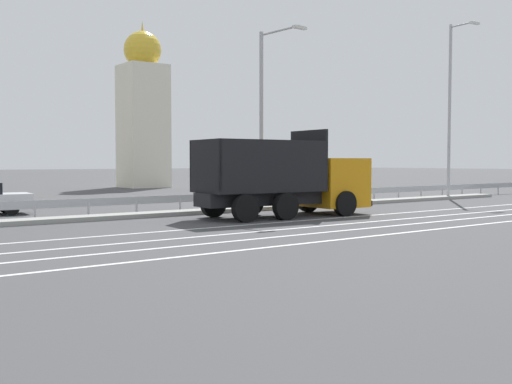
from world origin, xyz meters
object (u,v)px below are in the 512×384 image
at_px(street_lamp_2, 265,110).
at_px(church_tower, 143,111).
at_px(street_lamp_3, 451,105).
at_px(median_road_sign, 285,183).
at_px(dump_truck, 301,185).

bearing_deg(street_lamp_2, church_tower, 75.84).
distance_m(street_lamp_3, church_tower, 27.03).
relative_size(median_road_sign, street_lamp_3, 0.22).
relative_size(dump_truck, median_road_sign, 3.36).
relative_size(dump_truck, street_lamp_2, 0.93).
relative_size(median_road_sign, street_lamp_2, 0.28).
distance_m(median_road_sign, church_tower, 26.94).
xyz_separation_m(dump_truck, street_lamp_3, (14.61, 3.17, 4.41)).
bearing_deg(street_lamp_3, median_road_sign, 179.87).
height_order(median_road_sign, street_lamp_3, street_lamp_3).
height_order(dump_truck, street_lamp_2, street_lamp_2).
height_order(median_road_sign, church_tower, church_tower).
height_order(median_road_sign, street_lamp_2, street_lamp_2).
distance_m(median_road_sign, street_lamp_3, 13.62).
relative_size(median_road_sign, church_tower, 0.16).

